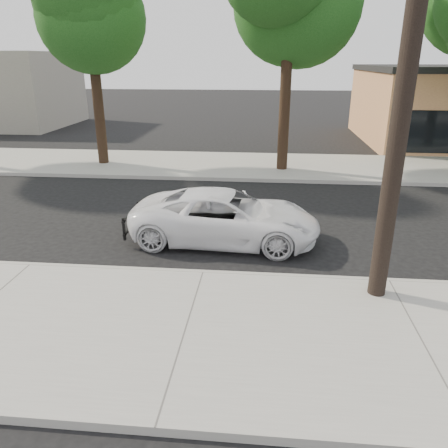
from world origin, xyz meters
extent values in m
plane|color=black|center=(0.00, 0.00, 0.00)|extent=(120.00, 120.00, 0.00)
cube|color=gray|center=(0.00, -4.30, 0.07)|extent=(90.00, 4.40, 0.15)
cube|color=gray|center=(0.00, 8.50, 0.07)|extent=(90.00, 5.00, 0.15)
cube|color=#9E9B93|center=(0.00, -2.10, 0.07)|extent=(90.00, 0.12, 0.16)
cylinder|color=black|center=(3.60, -2.70, 4.65)|extent=(0.34, 0.34, 9.00)
cylinder|color=black|center=(-6.00, 8.20, 2.28)|extent=(0.44, 0.44, 4.25)
sphere|color=#154112|center=(-6.00, 8.20, 5.80)|extent=(4.20, 4.20, 4.20)
cylinder|color=black|center=(2.00, 7.80, 2.53)|extent=(0.44, 0.44, 4.75)
sphere|color=#154112|center=(2.00, 7.80, 6.50)|extent=(4.80, 4.80, 4.80)
imported|color=white|center=(0.31, 0.02, 0.68)|extent=(5.00, 2.52, 1.36)
camera|label=1|loc=(1.29, -10.67, 4.56)|focal=35.00mm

